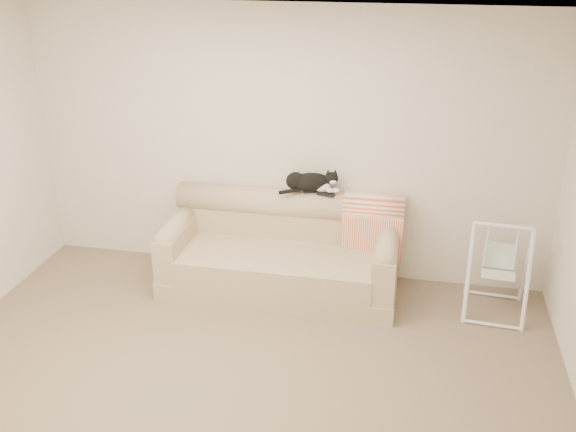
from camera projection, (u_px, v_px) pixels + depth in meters
The scene contains 8 objects.
ground_plane at pixel (233, 391), 4.80m from camera, with size 5.00×5.00×0.00m, color #77614B.
room_shell at pixel (224, 203), 4.18m from camera, with size 5.04×4.04×2.60m.
sofa at pixel (282, 253), 6.10m from camera, with size 2.20×0.93×0.90m.
remote_a at pixel (313, 191), 6.05m from camera, with size 0.19×0.11×0.03m.
remote_b at pixel (326, 194), 5.99m from camera, with size 0.18×0.09×0.02m.
tuxedo_cat at pixel (310, 182), 6.01m from camera, with size 0.56×0.34×0.22m.
throw_blanket at pixel (374, 215), 6.00m from camera, with size 0.57×0.38×0.58m.
baby_swing at pixel (498, 269), 5.65m from camera, with size 0.57×0.60×0.87m.
Camera 1 is at (1.18, -3.70, 3.13)m, focal length 40.00 mm.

